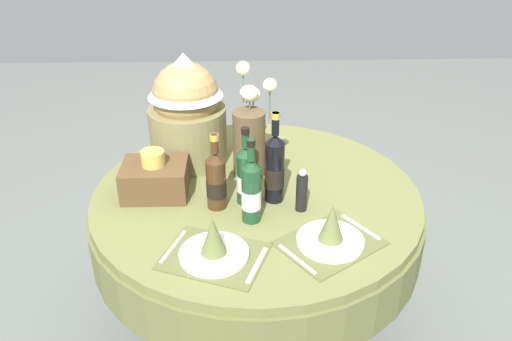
# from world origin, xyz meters

# --- Properties ---
(ground) EXTENTS (8.00, 8.00, 0.00)m
(ground) POSITION_xyz_m (0.00, 0.00, 0.00)
(ground) COLOR slate
(dining_table) EXTENTS (1.37, 1.37, 0.73)m
(dining_table) POSITION_xyz_m (0.00, 0.00, 0.58)
(dining_table) COLOR olive
(dining_table) RESTS_ON ground
(place_setting_left) EXTENTS (0.41, 0.36, 0.16)m
(place_setting_left) POSITION_xyz_m (-0.16, -0.42, 0.77)
(place_setting_left) COLOR brown
(place_setting_left) RESTS_ON dining_table
(place_setting_right) EXTENTS (0.43, 0.41, 0.16)m
(place_setting_right) POSITION_xyz_m (0.25, -0.36, 0.77)
(place_setting_right) COLOR brown
(place_setting_right) RESTS_ON dining_table
(flower_vase) EXTENTS (0.18, 0.23, 0.47)m
(flower_vase) POSITION_xyz_m (-0.02, 0.16, 0.91)
(flower_vase) COLOR brown
(flower_vase) RESTS_ON dining_table
(wine_bottle_left) EXTENTS (0.08, 0.08, 0.31)m
(wine_bottle_left) POSITION_xyz_m (-0.16, -0.11, 0.85)
(wine_bottle_left) COLOR #422814
(wine_bottle_left) RESTS_ON dining_table
(wine_bottle_centre) EXTENTS (0.07, 0.07, 0.32)m
(wine_bottle_centre) POSITION_xyz_m (-0.04, -0.07, 0.85)
(wine_bottle_centre) COLOR #194223
(wine_bottle_centre) RESTS_ON dining_table
(wine_bottle_right) EXTENTS (0.07, 0.07, 0.34)m
(wine_bottle_right) POSITION_xyz_m (-0.02, -0.20, 0.85)
(wine_bottle_right) COLOR #194223
(wine_bottle_right) RESTS_ON dining_table
(wine_bottle_rear) EXTENTS (0.08, 0.08, 0.38)m
(wine_bottle_rear) POSITION_xyz_m (0.07, -0.06, 0.87)
(wine_bottle_rear) COLOR black
(wine_bottle_rear) RESTS_ON dining_table
(pepper_mill) EXTENTS (0.04, 0.04, 0.18)m
(pepper_mill) POSITION_xyz_m (0.17, -0.14, 0.81)
(pepper_mill) COLOR black
(pepper_mill) RESTS_ON dining_table
(gift_tub_back_left) EXTENTS (0.34, 0.34, 0.50)m
(gift_tub_back_left) POSITION_xyz_m (-0.29, 0.29, 0.99)
(gift_tub_back_left) COLOR olive
(gift_tub_back_left) RESTS_ON dining_table
(woven_basket_side_left) EXTENTS (0.26, 0.21, 0.19)m
(woven_basket_side_left) POSITION_xyz_m (-0.41, -0.00, 0.80)
(woven_basket_side_left) COLOR brown
(woven_basket_side_left) RESTS_ON dining_table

